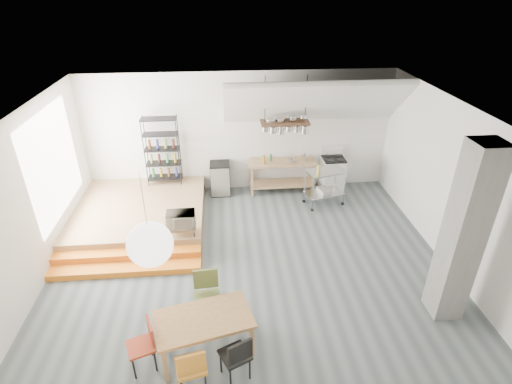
{
  "coord_description": "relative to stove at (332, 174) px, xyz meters",
  "views": [
    {
      "loc": [
        -0.46,
        -6.43,
        5.25
      ],
      "look_at": [
        0.19,
        0.8,
        1.29
      ],
      "focal_mm": 28.0,
      "sensor_mm": 36.0,
      "label": 1
    }
  ],
  "objects": [
    {
      "name": "floor",
      "position": [
        -2.5,
        -3.16,
        -0.48
      ],
      "size": [
        8.0,
        8.0,
        0.0
      ],
      "primitive_type": "plane",
      "color": "#4B5557",
      "rests_on": "ground"
    },
    {
      "name": "wall_back",
      "position": [
        -2.5,
        0.34,
        1.12
      ],
      "size": [
        8.0,
        0.04,
        3.2
      ],
      "primitive_type": "cube",
      "color": "silver",
      "rests_on": "ground"
    },
    {
      "name": "wall_left",
      "position": [
        -6.5,
        -3.16,
        1.12
      ],
      "size": [
        0.04,
        7.0,
        3.2
      ],
      "primitive_type": "cube",
      "color": "silver",
      "rests_on": "ground"
    },
    {
      "name": "wall_right",
      "position": [
        1.5,
        -3.16,
        1.12
      ],
      "size": [
        0.04,
        7.0,
        3.2
      ],
      "primitive_type": "cube",
      "color": "silver",
      "rests_on": "ground"
    },
    {
      "name": "ceiling",
      "position": [
        -2.5,
        -3.16,
        2.72
      ],
      "size": [
        8.0,
        7.0,
        0.02
      ],
      "primitive_type": "cube",
      "color": "white",
      "rests_on": "wall_back"
    },
    {
      "name": "slope_ceiling",
      "position": [
        -0.7,
        -0.26,
        2.07
      ],
      "size": [
        4.4,
        1.44,
        1.32
      ],
      "primitive_type": "cube",
      "rotation": [
        -0.73,
        0.0,
        0.0
      ],
      "color": "white",
      "rests_on": "wall_back"
    },
    {
      "name": "window_pane",
      "position": [
        -6.48,
        -1.66,
        1.32
      ],
      "size": [
        0.02,
        2.5,
        2.2
      ],
      "primitive_type": "cube",
      "color": "white",
      "rests_on": "wall_left"
    },
    {
      "name": "platform",
      "position": [
        -5.0,
        -1.16,
        -0.28
      ],
      "size": [
        3.0,
        3.0,
        0.4
      ],
      "primitive_type": "cube",
      "color": "#A17750",
      "rests_on": "ground"
    },
    {
      "name": "step_lower",
      "position": [
        -5.0,
        -3.11,
        -0.41
      ],
      "size": [
        3.0,
        0.35,
        0.13
      ],
      "primitive_type": "cube",
      "color": "orange",
      "rests_on": "ground"
    },
    {
      "name": "step_upper",
      "position": [
        -5.0,
        -2.76,
        -0.35
      ],
      "size": [
        3.0,
        0.35,
        0.27
      ],
      "primitive_type": "cube",
      "color": "orange",
      "rests_on": "ground"
    },
    {
      "name": "concrete_column",
      "position": [
        0.8,
        -4.66,
        1.12
      ],
      "size": [
        0.5,
        0.5,
        3.2
      ],
      "primitive_type": "cube",
      "color": "slate",
      "rests_on": "ground"
    },
    {
      "name": "kitchen_counter",
      "position": [
        -1.4,
        -0.01,
        0.15
      ],
      "size": [
        1.8,
        0.6,
        0.91
      ],
      "color": "#A17750",
      "rests_on": "ground"
    },
    {
      "name": "stove",
      "position": [
        0.0,
        0.0,
        0.0
      ],
      "size": [
        0.6,
        0.6,
        1.18
      ],
      "color": "white",
      "rests_on": "ground"
    },
    {
      "name": "pot_rack",
      "position": [
        -1.37,
        -0.23,
        1.5
      ],
      "size": [
        1.2,
        0.5,
        1.43
      ],
      "color": "#432B1B",
      "rests_on": "ceiling"
    },
    {
      "name": "wire_shelving",
      "position": [
        -4.5,
        0.04,
        0.85
      ],
      "size": [
        0.88,
        0.38,
        1.8
      ],
      "color": "black",
      "rests_on": "platform"
    },
    {
      "name": "microwave_shelf",
      "position": [
        -3.9,
        -2.41,
        0.07
      ],
      "size": [
        0.6,
        0.4,
        0.16
      ],
      "color": "#A17750",
      "rests_on": "platform"
    },
    {
      "name": "paper_lantern",
      "position": [
        -3.94,
        -5.3,
        1.72
      ],
      "size": [
        0.6,
        0.6,
        0.6
      ],
      "primitive_type": "sphere",
      "color": "white",
      "rests_on": "ceiling"
    },
    {
      "name": "dining_table",
      "position": [
        -3.36,
        -5.16,
        0.14
      ],
      "size": [
        1.61,
        1.14,
        0.69
      ],
      "rotation": [
        0.0,
        0.0,
        0.24
      ],
      "color": "#8E5F33",
      "rests_on": "ground"
    },
    {
      "name": "chair_mustard",
      "position": [
        -3.52,
        -5.88,
        0.06
      ],
      "size": [
        0.49,
        0.49,
        0.91
      ],
      "rotation": [
        0.0,
        0.0,
        3.35
      ],
      "color": "#B5721F",
      "rests_on": "ground"
    },
    {
      "name": "chair_black",
      "position": [
        -2.88,
        -5.72,
        0.03
      ],
      "size": [
        0.52,
        0.52,
        0.86
      ],
      "rotation": [
        0.0,
        0.0,
        3.58
      ],
      "color": "black",
      "rests_on": "ground"
    },
    {
      "name": "chair_olive",
      "position": [
        -3.33,
        -4.46,
        0.09
      ],
      "size": [
        0.47,
        0.47,
        0.95
      ],
      "rotation": [
        0.0,
        0.0,
        0.08
      ],
      "color": "#5C6831",
      "rests_on": "ground"
    },
    {
      "name": "chair_red",
      "position": [
        -4.22,
        -5.36,
        0.03
      ],
      "size": [
        0.5,
        0.5,
        0.85
      ],
      "rotation": [
        0.0,
        0.0,
        -1.23
      ],
      "color": "#A13117",
      "rests_on": "ground"
    },
    {
      "name": "rolling_cart",
      "position": [
        -0.41,
        -0.78,
        0.14
      ],
      "size": [
        1.07,
        0.77,
        0.96
      ],
      "rotation": [
        0.0,
        0.0,
        0.27
      ],
      "color": "silver",
      "rests_on": "ground"
    },
    {
      "name": "mini_fridge",
      "position": [
        -3.06,
        0.04,
        -0.04
      ],
      "size": [
        0.52,
        0.52,
        0.89
      ],
      "primitive_type": "cube",
      "color": "black",
      "rests_on": "ground"
    },
    {
      "name": "microwave",
      "position": [
        -3.9,
        -2.41,
        0.25
      ],
      "size": [
        0.61,
        0.42,
        0.33
      ],
      "primitive_type": "imported",
      "rotation": [
        0.0,
        0.0,
        0.03
      ],
      "color": "beige",
      "rests_on": "microwave_shelf"
    },
    {
      "name": "bowl",
      "position": [
        -1.19,
        -0.06,
        0.45
      ],
      "size": [
        0.25,
        0.25,
        0.05
      ],
      "primitive_type": "imported",
      "rotation": [
        0.0,
        0.0,
        -0.39
      ],
      "color": "silver",
      "rests_on": "kitchen_counter"
    }
  ]
}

